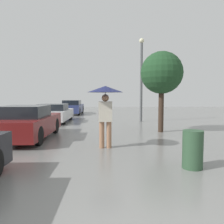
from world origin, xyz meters
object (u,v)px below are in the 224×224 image
at_px(parked_car_third, 54,113).
at_px(trash_bin, 193,149).
at_px(parked_car_farthest, 72,107).
at_px(tree, 162,73).
at_px(street_lamp, 141,75).
at_px(parked_car_second, 27,123).
at_px(pedestrian, 105,99).

height_order(parked_car_third, trash_bin, parked_car_third).
bearing_deg(parked_car_farthest, trash_bin, -71.50).
relative_size(tree, trash_bin, 4.18).
relative_size(parked_car_farthest, street_lamp, 0.79).
bearing_deg(parked_car_second, parked_car_farthest, 89.88).
xyz_separation_m(pedestrian, parked_car_farthest, (-2.97, 12.78, -0.95)).
height_order(parked_car_third, street_lamp, street_lamp).
bearing_deg(parked_car_second, pedestrian, -27.87).
height_order(pedestrian, street_lamp, street_lamp).
bearing_deg(trash_bin, pedestrian, 134.85).
distance_m(pedestrian, tree, 4.01).
xyz_separation_m(pedestrian, trash_bin, (1.96, -1.97, -1.11)).
distance_m(pedestrian, parked_car_third, 7.68).
height_order(parked_car_second, parked_car_farthest, parked_car_second).
xyz_separation_m(parked_car_second, parked_car_third, (-0.22, 5.32, -0.06)).
distance_m(parked_car_farthest, tree, 11.43).
xyz_separation_m(tree, trash_bin, (-0.53, -4.92, -2.19)).
height_order(parked_car_third, parked_car_farthest, parked_car_farthest).
bearing_deg(parked_car_third, tree, -34.70).
relative_size(pedestrian, parked_car_farthest, 0.48).
relative_size(parked_car_second, parked_car_third, 1.01).
bearing_deg(parked_car_third, parked_car_second, -87.62).
relative_size(parked_car_third, tree, 1.08).
xyz_separation_m(parked_car_second, street_lamp, (5.23, 5.32, 2.34)).
distance_m(parked_car_farthest, trash_bin, 15.56).
xyz_separation_m(parked_car_third, tree, (5.71, -3.95, 2.08)).
relative_size(parked_car_farthest, trash_bin, 4.73).
distance_m(parked_car_second, parked_car_farthest, 11.20).
bearing_deg(parked_car_farthest, parked_car_third, -92.38).
xyz_separation_m(parked_car_second, trash_bin, (4.96, -3.56, -0.17)).
xyz_separation_m(parked_car_third, parked_car_farthest, (0.24, 5.88, 0.05)).
bearing_deg(trash_bin, tree, 83.89).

